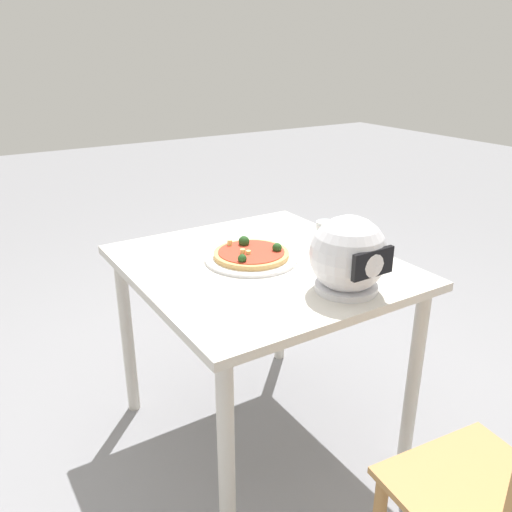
% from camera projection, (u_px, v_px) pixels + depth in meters
% --- Properties ---
extents(ground_plane, '(14.00, 14.00, 0.00)m').
position_uv_depth(ground_plane, '(260.00, 431.00, 2.15)').
color(ground_plane, gray).
extents(dining_table, '(0.89, 0.96, 0.75)m').
position_uv_depth(dining_table, '(261.00, 287.00, 1.91)').
color(dining_table, beige).
rests_on(dining_table, ground).
extents(pizza_plate, '(0.34, 0.34, 0.01)m').
position_uv_depth(pizza_plate, '(251.00, 258.00, 1.90)').
color(pizza_plate, white).
rests_on(pizza_plate, dining_table).
extents(pizza, '(0.27, 0.27, 0.05)m').
position_uv_depth(pizza, '(251.00, 253.00, 1.89)').
color(pizza, tan).
rests_on(pizza, pizza_plate).
extents(motorcycle_helmet, '(0.24, 0.24, 0.24)m').
position_uv_depth(motorcycle_helmet, '(348.00, 256.00, 1.62)').
color(motorcycle_helmet, silver).
rests_on(motorcycle_helmet, dining_table).
extents(drinking_glass, '(0.07, 0.07, 0.12)m').
position_uv_depth(drinking_glass, '(325.00, 238.00, 1.94)').
color(drinking_glass, silver).
rests_on(drinking_glass, dining_table).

